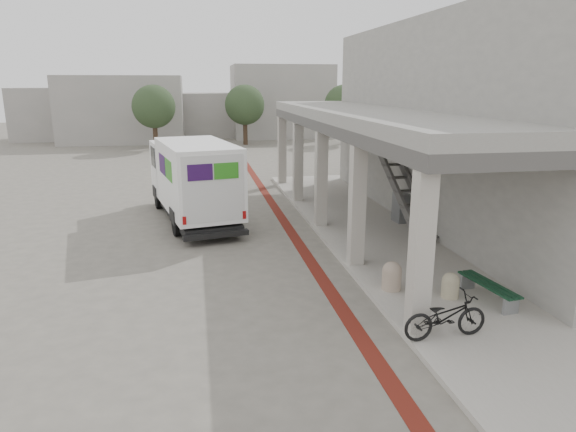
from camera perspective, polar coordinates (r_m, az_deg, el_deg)
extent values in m
plane|color=#615C53|center=(13.28, -0.64, -6.97)|extent=(120.00, 120.00, 0.00)
cube|color=#5F1B13|center=(15.30, 1.81, -4.00)|extent=(0.35, 40.00, 0.01)
cube|color=#9E998E|center=(14.42, 15.30, -5.47)|extent=(4.40, 28.00, 0.12)
cube|color=gray|center=(19.20, 19.41, 9.64)|extent=(4.30, 17.00, 7.00)
cube|color=#4E4C49|center=(17.67, 8.59, 9.93)|extent=(3.40, 16.90, 0.35)
cube|color=gray|center=(17.64, 8.63, 11.06)|extent=(3.40, 16.90, 0.35)
cube|color=gray|center=(46.62, -17.88, 11.23)|extent=(10.00, 6.00, 5.50)
cube|color=gray|center=(50.28, -9.16, 11.06)|extent=(8.00, 6.00, 4.00)
cube|color=gray|center=(48.88, -0.74, 12.62)|extent=(9.00, 6.00, 6.50)
cube|color=gray|center=(50.69, -24.24, 10.31)|extent=(7.00, 5.00, 4.50)
cylinder|color=#38281C|center=(40.46, -14.52, 8.86)|extent=(0.36, 0.36, 2.40)
sphere|color=#293A22|center=(40.33, -14.70, 11.68)|extent=(3.20, 3.20, 3.20)
cylinder|color=#38281C|center=(42.54, -4.77, 9.52)|extent=(0.36, 0.36, 2.40)
sphere|color=#293A22|center=(42.41, -4.83, 12.21)|extent=(3.20, 3.20, 3.20)
cylinder|color=#38281C|center=(43.07, 6.17, 9.55)|extent=(0.36, 0.36, 2.40)
sphere|color=#293A22|center=(42.94, 6.24, 12.21)|extent=(3.20, 3.20, 3.20)
cube|color=black|center=(19.08, -10.36, 0.62)|extent=(3.12, 6.54, 0.27)
cube|color=white|center=(18.02, -10.03, 4.35)|extent=(3.05, 5.01, 2.33)
cube|color=white|center=(21.04, -11.80, 5.33)|extent=(2.46, 2.11, 2.06)
cube|color=white|center=(22.08, -12.14, 3.73)|extent=(2.04, 0.93, 0.72)
cube|color=black|center=(21.67, -12.21, 6.89)|extent=(2.02, 0.83, 0.94)
cube|color=black|center=(16.04, -7.99, -2.11)|extent=(2.07, 0.64, 0.16)
cube|color=#2E0F48|center=(18.38, -13.81, 5.62)|extent=(0.27, 1.23, 0.67)
cube|color=#2C871D|center=(17.06, -13.15, 5.00)|extent=(0.27, 1.23, 0.67)
cube|color=#2E0F48|center=(15.57, -9.75, 4.79)|extent=(0.75, 0.18, 0.49)
cube|color=#2C871D|center=(15.75, -6.87, 5.01)|extent=(0.75, 0.18, 0.49)
cylinder|color=black|center=(21.17, -14.16, 1.91)|extent=(0.41, 0.84, 0.81)
cylinder|color=black|center=(21.48, -9.18, 2.35)|extent=(0.41, 0.84, 0.81)
cylinder|color=black|center=(17.19, -12.22, -0.85)|extent=(0.41, 0.84, 0.81)
cylinder|color=black|center=(17.58, -6.16, -0.26)|extent=(0.41, 0.84, 0.81)
cube|color=gray|center=(11.97, 23.51, -9.14)|extent=(0.38, 0.12, 0.37)
cube|color=gray|center=(13.00, 19.32, -6.86)|extent=(0.38, 0.12, 0.37)
cube|color=#10321E|center=(12.32, 20.91, -7.18)|extent=(0.33, 1.75, 0.04)
cube|color=#10321E|center=(12.40, 21.41, -7.08)|extent=(0.33, 1.75, 0.04)
cube|color=#10321E|center=(12.48, 21.90, -6.99)|extent=(0.33, 1.75, 0.04)
cylinder|color=tan|center=(12.37, 17.57, -7.75)|extent=(0.39, 0.39, 0.39)
sphere|color=tan|center=(12.30, 17.64, -6.90)|extent=(0.39, 0.39, 0.39)
cylinder|color=gray|center=(12.48, 11.43, -6.99)|extent=(0.46, 0.46, 0.46)
sphere|color=gray|center=(12.40, 11.48, -6.01)|extent=(0.46, 0.46, 0.46)
cube|color=slate|center=(18.48, 12.50, 0.92)|extent=(0.51, 0.65, 1.02)
imported|color=black|center=(10.39, 17.10, -10.61)|extent=(1.73, 0.70, 0.89)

